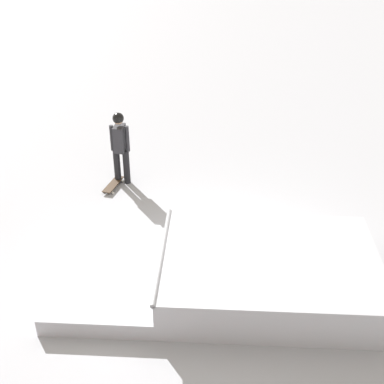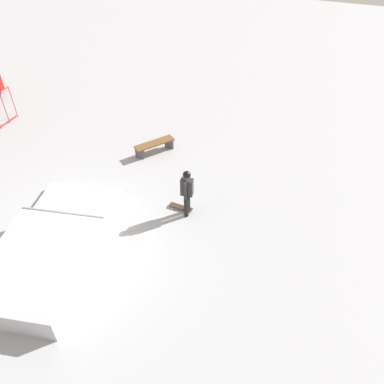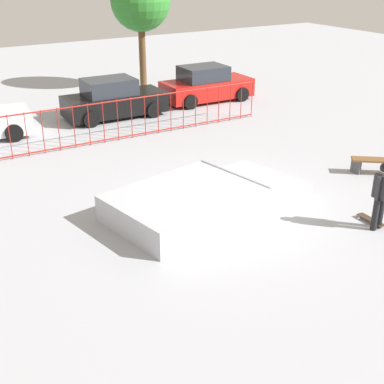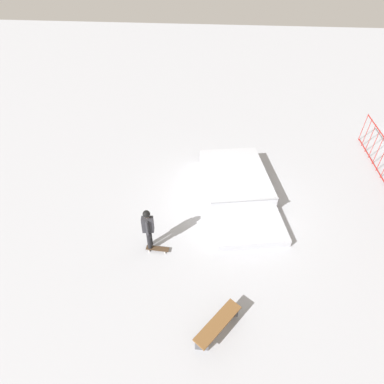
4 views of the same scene
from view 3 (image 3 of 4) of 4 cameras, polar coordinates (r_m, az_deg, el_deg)
name	(u,v)px [view 3 (image 3 of 4)]	position (r m, az deg, el deg)	size (l,w,h in m)	color
ground_plane	(232,209)	(14.02, 4.30, -1.79)	(60.00, 60.00, 0.00)	#A8AAB2
skate_ramp	(198,201)	(13.69, 0.64, -0.93)	(5.78, 3.54, 0.74)	#B0B3BB
skater	(382,191)	(13.34, 19.78, 0.10)	(0.44, 0.40, 1.73)	black
skateboard	(371,220)	(13.97, 18.75, -2.87)	(0.29, 0.81, 0.09)	#3F2D1E
perimeter_fence	(125,119)	(19.24, -7.28, 7.87)	(11.33, 0.13, 1.50)	maroon
park_bench	(378,163)	(17.04, 19.48, 2.99)	(1.51, 1.29, 0.48)	brown
parked_car_black	(113,100)	(22.04, -8.48, 9.81)	(4.13, 1.98, 1.60)	black
parked_car_red	(206,85)	(24.35, 1.53, 11.45)	(4.14, 2.00, 1.60)	red
distant_tree	(140,1)	(26.43, -5.59, 19.79)	(2.84, 2.84, 5.56)	brown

